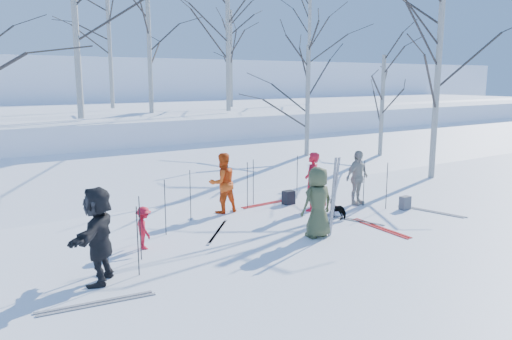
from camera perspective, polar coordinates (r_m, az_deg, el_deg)
ground at (r=12.21m, az=3.95°, el=-7.08°), size 120.00×120.00×0.00m
snow_ramp at (r=18.04m, az=-9.77°, el=-0.95°), size 70.00×9.49×4.12m
snow_plateau at (r=27.27m, az=-18.49°, el=4.31°), size 70.00×18.00×2.20m
far_hill at (r=47.75m, az=-25.40°, el=7.47°), size 90.00×30.00×6.00m
skier_olive_center at (r=11.69m, az=7.07°, el=-3.69°), size 0.83×0.56×1.67m
skier_red_north at (r=14.00m, az=6.41°, el=-1.33°), size 0.72×0.65×1.65m
skier_redor_behind at (r=13.75m, az=-3.84°, el=-1.48°), size 0.82×0.64×1.67m
skier_red_seated at (r=11.17m, az=-12.70°, el=-6.47°), size 0.40×0.63×0.94m
skier_cream_east at (r=14.90m, az=11.48°, el=-0.86°), size 0.99×0.52×1.60m
skier_grey_west at (r=9.49m, az=-17.58°, el=-7.09°), size 1.39×1.66×1.79m
dog at (r=13.46m, az=9.34°, el=-4.47°), size 0.40×0.61×0.48m
upright_ski_left at (r=11.69m, az=8.75°, el=-3.14°), size 0.09×0.16×1.90m
upright_ski_right at (r=11.76m, az=8.97°, el=-3.06°), size 0.12×0.23×1.89m
ski_pair_a at (r=14.80m, az=19.42°, el=-4.48°), size 1.06×1.99×0.02m
ski_pair_b at (r=12.83m, az=14.03°, el=-6.46°), size 0.40×1.92×0.02m
ski_pair_c at (r=12.22m, az=-4.40°, el=-7.02°), size 2.09×2.10×0.02m
ski_pair_d at (r=8.92m, az=-17.73°, el=-14.31°), size 0.70×1.95×0.02m
ski_pair_e at (r=14.86m, az=1.45°, el=-3.82°), size 0.41×1.92×0.02m
ski_pair_f at (r=13.44m, az=10.55°, el=-5.54°), size 1.30×2.02×0.02m
ski_pole_a at (r=13.09m, az=-7.51°, el=-2.90°), size 0.02×0.02×1.34m
ski_pole_b at (r=10.01m, az=-16.68°, el=-7.46°), size 0.02×0.02×1.34m
ski_pole_c at (r=14.80m, az=12.24°, el=-1.49°), size 0.02×0.02×1.34m
ski_pole_d at (r=11.99m, az=-10.34°, el=-4.22°), size 0.02×0.02×1.34m
ski_pole_e at (r=14.15m, az=-0.99°, el=-1.80°), size 0.02×0.02×1.34m
ski_pole_f at (r=9.68m, az=-13.36°, el=-7.92°), size 0.02×0.02×1.34m
ski_pole_g at (r=10.47m, az=-13.10°, el=-6.49°), size 0.02×0.02×1.34m
ski_pole_h at (r=14.57m, az=14.71°, el=-1.78°), size 0.02×0.02×1.34m
ski_pole_i at (r=15.38m, az=4.73°, el=-0.83°), size 0.02×0.02×1.34m
ski_pole_j at (r=14.65m, az=-0.31°, el=-1.37°), size 0.02×0.02×1.34m
backpack_red at (r=14.68m, az=7.30°, el=-3.27°), size 0.32×0.22×0.42m
backpack_grey at (r=14.78m, az=16.66°, el=-3.62°), size 0.30×0.20×0.38m
backpack_dark at (r=14.79m, az=3.74°, el=-3.15°), size 0.34×0.24×0.40m
birch_plateau_a at (r=30.96m, az=6.11°, el=13.97°), size 5.35×5.35×6.78m
birch_plateau_b at (r=19.72m, az=-20.06°, el=17.15°), size 6.17×6.17×7.95m
birch_plateau_e at (r=22.91m, az=-3.24°, el=14.87°), size 5.13×5.13×6.48m
birch_plateau_f at (r=22.21m, az=-12.10°, el=13.52°), size 4.44×4.44×5.48m
birch_plateau_g at (r=25.80m, az=-16.36°, el=12.94°), size 4.48×4.48×5.54m
birch_plateau_i at (r=25.97m, az=-2.90°, el=12.53°), size 3.98×3.98×4.83m
birch_edge_b at (r=19.45m, az=20.03°, el=9.87°), size 5.76×5.76×7.37m
birch_edge_c at (r=21.92m, az=14.19°, el=6.60°), size 3.84×3.84×4.63m
birch_edge_e at (r=19.98m, az=5.90°, el=6.96°), size 4.06×4.06×4.94m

